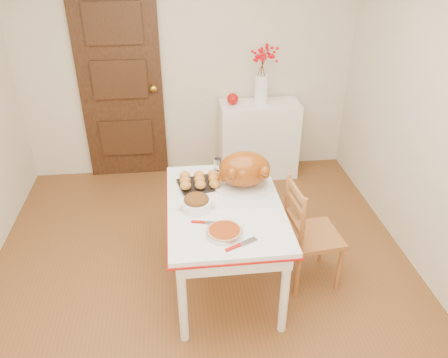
{
  "coord_description": "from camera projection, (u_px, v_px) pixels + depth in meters",
  "views": [
    {
      "loc": [
        -0.15,
        -2.56,
        2.49
      ],
      "look_at": [
        0.16,
        0.12,
        0.91
      ],
      "focal_mm": 35.45,
      "sensor_mm": 36.0,
      "label": 1
    }
  ],
  "objects": [
    {
      "name": "wall_back",
      "position": [
        188.0,
        61.0,
        4.56
      ],
      "size": [
        3.5,
        0.0,
        2.5
      ],
      "primitive_type": "cube",
      "color": "beige",
      "rests_on": "ground"
    },
    {
      "name": "kitchen_table",
      "position": [
        225.0,
        244.0,
        3.36
      ],
      "size": [
        0.84,
        1.23,
        0.73
      ],
      "primitive_type": null,
      "color": "white",
      "rests_on": "floor"
    },
    {
      "name": "rolls_tray",
      "position": [
        200.0,
        181.0,
        3.38
      ],
      "size": [
        0.36,
        0.31,
        0.08
      ],
      "primitive_type": null,
      "rotation": [
        0.0,
        0.0,
        0.22
      ],
      "color": "#B56935",
      "rests_on": "kitchen_table"
    },
    {
      "name": "pie_server",
      "position": [
        241.0,
        244.0,
        2.77
      ],
      "size": [
        0.24,
        0.16,
        0.01
      ],
      "primitive_type": null,
      "rotation": [
        0.0,
        0.0,
        0.45
      ],
      "color": "silver",
      "rests_on": "kitchen_table"
    },
    {
      "name": "drinking_glass",
      "position": [
        218.0,
        165.0,
        3.58
      ],
      "size": [
        0.08,
        0.08,
        0.11
      ],
      "primitive_type": "cylinder",
      "rotation": [
        0.0,
        0.0,
        -0.38
      ],
      "color": "white",
      "rests_on": "kitchen_table"
    },
    {
      "name": "stuffing_dish",
      "position": [
        197.0,
        202.0,
        3.1
      ],
      "size": [
        0.31,
        0.27,
        0.1
      ],
      "primitive_type": null,
      "rotation": [
        0.0,
        0.0,
        -0.29
      ],
      "color": "#63340F",
      "rests_on": "kitchen_table"
    },
    {
      "name": "sideboard",
      "position": [
        259.0,
        139.0,
        4.86
      ],
      "size": [
        0.84,
        0.37,
        0.84
      ],
      "primitive_type": "cube",
      "color": "white",
      "rests_on": "floor"
    },
    {
      "name": "chair_oak",
      "position": [
        313.0,
        233.0,
        3.35
      ],
      "size": [
        0.43,
        0.43,
        0.89
      ],
      "primitive_type": null,
      "rotation": [
        0.0,
        0.0,
        1.67
      ],
      "color": "#A25E26",
      "rests_on": "floor"
    },
    {
      "name": "turkey_platter",
      "position": [
        244.0,
        171.0,
        3.31
      ],
      "size": [
        0.49,
        0.4,
        0.29
      ],
      "primitive_type": null,
      "rotation": [
        0.0,
        0.0,
        0.1
      ],
      "color": "#A0400E",
      "rests_on": "kitchen_table"
    },
    {
      "name": "apple",
      "position": [
        233.0,
        99.0,
        4.59
      ],
      "size": [
        0.12,
        0.12,
        0.12
      ],
      "primitive_type": "sphere",
      "color": "#A80E09",
      "rests_on": "sideboard"
    },
    {
      "name": "door_back",
      "position": [
        121.0,
        85.0,
        4.57
      ],
      "size": [
        0.85,
        0.06,
        2.06
      ],
      "primitive_type": "cube",
      "color": "black",
      "rests_on": "ground"
    },
    {
      "name": "shaker_pair",
      "position": [
        249.0,
        168.0,
        3.56
      ],
      "size": [
        0.09,
        0.04,
        0.09
      ],
      "primitive_type": null,
      "rotation": [
        0.0,
        0.0,
        0.05
      ],
      "color": "white",
      "rests_on": "kitchen_table"
    },
    {
      "name": "carving_knife",
      "position": [
        210.0,
        223.0,
        2.97
      ],
      "size": [
        0.27,
        0.12,
        0.01
      ],
      "primitive_type": null,
      "rotation": [
        0.0,
        0.0,
        -0.22
      ],
      "color": "silver",
      "rests_on": "kitchen_table"
    },
    {
      "name": "berry_vase",
      "position": [
        262.0,
        74.0,
        4.49
      ],
      "size": [
        0.32,
        0.32,
        0.62
      ],
      "primitive_type": null,
      "color": "white",
      "rests_on": "sideboard"
    },
    {
      "name": "pumpkin_pie",
      "position": [
        224.0,
        231.0,
        2.86
      ],
      "size": [
        0.25,
        0.25,
        0.05
      ],
      "primitive_type": "cylinder",
      "rotation": [
        0.0,
        0.0,
        -0.04
      ],
      "color": "maroon",
      "rests_on": "kitchen_table"
    },
    {
      "name": "floor",
      "position": [
        205.0,
        288.0,
        3.47
      ],
      "size": [
        3.5,
        4.0,
        0.0
      ],
      "primitive_type": "cube",
      "color": "brown",
      "rests_on": "ground"
    }
  ]
}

